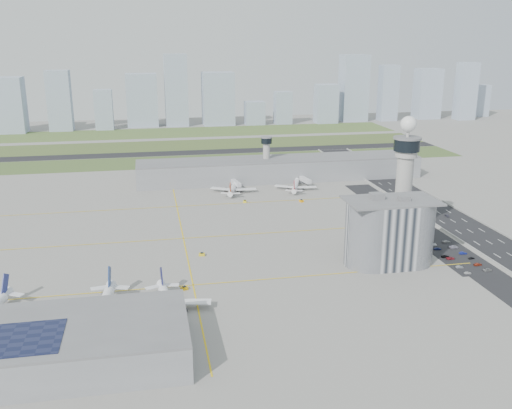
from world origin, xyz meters
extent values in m
plane|color=gray|center=(0.00, 0.00, 0.00)|extent=(1000.00, 1000.00, 0.00)
cube|color=#425428|center=(-20.00, 225.00, 0.04)|extent=(480.00, 50.00, 0.08)
cube|color=#485C2B|center=(-20.00, 300.00, 0.04)|extent=(480.00, 60.00, 0.08)
cube|color=#49642F|center=(-20.00, 380.00, 0.04)|extent=(480.00, 70.00, 0.08)
cube|color=black|center=(-20.00, 262.00, 0.06)|extent=(480.00, 22.00, 0.10)
cube|color=black|center=(115.00, 0.00, 0.05)|extent=(28.00, 500.00, 0.10)
cube|color=#9E9E99|center=(101.00, 0.00, 0.60)|extent=(0.60, 500.00, 1.20)
cube|color=#9E9E99|center=(129.00, 0.00, 0.60)|extent=(0.60, 500.00, 1.20)
cube|color=black|center=(90.00, -10.00, 0.04)|extent=(18.00, 260.00, 0.08)
cube|color=black|center=(88.00, -22.00, 0.05)|extent=(20.00, 44.00, 0.10)
cube|color=yellow|center=(-40.00, -30.00, 0.01)|extent=(260.00, 0.60, 0.01)
cube|color=yellow|center=(-40.00, 30.00, 0.01)|extent=(260.00, 0.60, 0.01)
cube|color=yellow|center=(-40.00, 90.00, 0.01)|extent=(260.00, 0.60, 0.01)
cube|color=yellow|center=(-40.00, 30.00, 0.01)|extent=(0.60, 260.00, 0.01)
cylinder|color=#ADAAA5|center=(72.00, 8.00, 24.00)|extent=(8.40, 8.40, 48.00)
cylinder|color=#ADAAA5|center=(72.00, 8.00, 46.00)|extent=(11.00, 11.00, 4.00)
cylinder|color=black|center=(72.00, 8.00, 50.00)|extent=(13.00, 13.00, 6.00)
cylinder|color=slate|center=(72.00, 8.00, 53.50)|extent=(14.00, 14.00, 1.00)
cylinder|color=#ADAAA5|center=(72.00, 8.00, 56.00)|extent=(1.60, 1.60, 5.00)
sphere|color=white|center=(72.00, 8.00, 60.50)|extent=(8.00, 8.00, 8.00)
cylinder|color=#ADAAA5|center=(30.00, 150.00, 14.00)|extent=(5.00, 5.00, 28.00)
cylinder|color=black|center=(30.00, 150.00, 29.00)|extent=(8.00, 8.00, 4.00)
cylinder|color=slate|center=(30.00, 150.00, 31.50)|extent=(8.60, 8.60, 0.80)
cube|color=#B2B2B7|center=(52.00, -22.00, 15.00)|extent=(18.00, 24.00, 30.00)
cylinder|color=#B2B2B7|center=(43.00, -22.00, 15.00)|extent=(24.00, 24.00, 30.00)
cylinder|color=#B2B2B7|center=(61.00, -22.00, 15.00)|extent=(24.00, 24.00, 30.00)
cube|color=slate|center=(52.00, -22.00, 30.40)|extent=(42.00, 24.00, 0.80)
cube|color=slate|center=(46.00, -19.00, 32.00)|extent=(6.00, 5.00, 3.00)
cube|color=slate|center=(57.00, -24.00, 31.70)|extent=(5.00, 4.00, 2.40)
cube|color=gray|center=(40.00, 148.00, 7.50)|extent=(210.00, 32.00, 15.00)
cube|color=slate|center=(40.00, 148.00, 15.40)|extent=(210.00, 32.00, 0.80)
cube|color=gray|center=(-88.00, -82.00, 6.00)|extent=(84.00, 42.00, 12.00)
cube|color=slate|center=(-88.00, -82.00, 12.40)|extent=(84.00, 42.00, 0.80)
imported|color=silver|center=(81.92, -41.33, 0.55)|extent=(3.32, 1.50, 1.10)
imported|color=slate|center=(81.92, -34.43, 0.58)|extent=(3.63, 1.57, 1.16)
imported|color=maroon|center=(83.40, -23.69, 0.59)|extent=(4.32, 2.16, 1.18)
imported|color=black|center=(82.05, -21.07, 0.62)|extent=(4.51, 2.37, 1.25)
imported|color=navy|center=(83.44, -10.84, 0.65)|extent=(3.87, 1.65, 1.30)
imported|color=silver|center=(84.06, -4.80, 0.64)|extent=(4.04, 1.98, 1.28)
imported|color=gray|center=(92.57, -39.97, 0.58)|extent=(4.24, 2.03, 1.16)
imported|color=#9A2F19|center=(91.90, -33.27, 0.62)|extent=(4.53, 2.44, 1.25)
imported|color=black|center=(93.32, -25.38, 0.55)|extent=(3.37, 1.80, 1.09)
imported|color=navy|center=(92.76, -18.81, 0.63)|extent=(3.91, 1.53, 1.27)
imported|color=#B4B0C5|center=(92.62, -10.16, 0.66)|extent=(4.93, 2.64, 1.32)
imported|color=#A5A5A5|center=(92.99, -2.56, 0.63)|extent=(4.40, 1.86, 1.27)
imported|color=black|center=(115.76, 38.64, 0.62)|extent=(1.63, 3.84, 1.23)
imported|color=navy|center=(121.19, 118.70, 0.60)|extent=(2.37, 4.45, 1.19)
imported|color=gray|center=(107.85, 180.29, 0.61)|extent=(1.73, 3.69, 1.22)
cube|color=#9EADC1|center=(-204.47, 415.19, 30.18)|extent=(35.81, 28.65, 60.36)
cube|color=#9EADC1|center=(-150.11, 419.66, 33.44)|extent=(25.49, 20.39, 66.89)
cube|color=#9EADC1|center=(-102.68, 417.90, 22.60)|extent=(20.04, 16.03, 45.20)
cube|color=#9EADC1|center=(-59.44, 436.89, 30.61)|extent=(35.76, 28.61, 61.22)
cube|color=#9EADC1|center=(-19.42, 431.56, 41.69)|extent=(26.33, 21.06, 83.39)
cube|color=#9EADC1|center=(30.27, 432.32, 31.06)|extent=(36.96, 29.57, 62.11)
cube|color=#9EADC1|center=(73.27, 423.68, 13.87)|extent=(23.01, 18.41, 27.75)
cube|color=#9EADC1|center=(108.28, 423.34, 19.48)|extent=(20.22, 16.18, 38.97)
cube|color=#9EADC1|center=(162.17, 421.29, 23.44)|extent=(26.14, 20.92, 46.89)
cube|color=#9EADC1|center=(201.27, 433.27, 40.60)|extent=(32.26, 25.81, 81.20)
cube|color=#9EADC1|center=(244.74, 426.38, 34.37)|extent=(21.59, 17.28, 68.75)
cube|color=#9EADC1|center=(302.83, 435.54, 31.70)|extent=(30.25, 24.20, 63.40)
cube|color=#9EADC1|center=(345.49, 415.96, 35.78)|extent=(23.04, 18.43, 71.56)
cube|color=#9EADC1|center=(382.05, 443.29, 20.53)|extent=(22.64, 18.11, 41.06)
camera|label=1|loc=(-55.96, -255.18, 102.02)|focal=40.00mm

